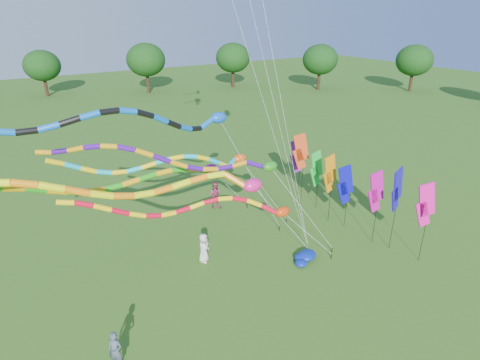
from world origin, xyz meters
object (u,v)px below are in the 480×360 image
blue_nylon_heap (305,256)px  person_b (115,351)px  person_c (215,195)px  person_a (204,248)px  tube_kite_red (207,208)px  tube_kite_orange (157,186)px

blue_nylon_heap → person_b: size_ratio=0.84×
person_c → person_b: bearing=92.3°
blue_nylon_heap → person_a: 5.45m
person_a → tube_kite_red: bearing=-147.2°
tube_kite_red → tube_kite_orange: tube_kite_orange is taller
tube_kite_orange → person_a: size_ratio=9.33×
person_a → person_b: (-5.95, -4.39, -0.03)m
tube_kite_red → tube_kite_orange: bearing=-164.4°
tube_kite_orange → person_b: 6.56m
person_b → person_c: 13.57m
blue_nylon_heap → person_a: (-4.66, 2.77, 0.58)m
tube_kite_red → person_b: tube_kite_red is taller
tube_kite_red → blue_nylon_heap: (5.03, -1.48, -3.57)m
person_b → tube_kite_orange: bearing=93.1°
person_b → blue_nylon_heap: bearing=57.6°
tube_kite_red → blue_nylon_heap: tube_kite_red is taller
person_b → person_c: (9.55, 9.64, 0.13)m
blue_nylon_heap → person_c: (-1.07, 8.02, 0.69)m
tube_kite_red → tube_kite_orange: 2.81m
person_b → person_a: bearing=85.3°
tube_kite_red → person_b: bearing=-132.4°
blue_nylon_heap → person_b: person_b is taller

